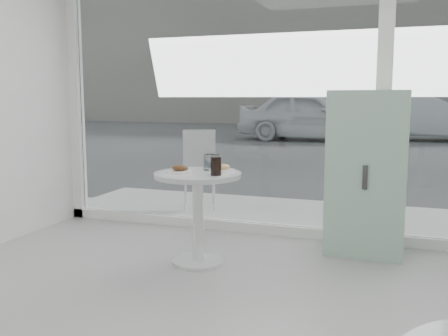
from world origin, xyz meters
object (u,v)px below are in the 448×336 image
at_px(car_silver, 419,117).
at_px(plate_donut, 222,168).
at_px(patio_chair, 200,163).
at_px(plate_fritter, 180,170).
at_px(mint_cabinet, 367,173).
at_px(cola_glass, 216,166).
at_px(water_tumbler_a, 209,162).
at_px(main_table, 198,199).
at_px(water_tumbler_b, 208,163).
at_px(car_white, 311,116).

distance_m(car_silver, plate_donut, 13.70).
bearing_deg(patio_chair, plate_fritter, -95.03).
xyz_separation_m(mint_cabinet, cola_glass, (-1.11, -0.83, 0.13)).
bearing_deg(car_silver, plate_fritter, 166.04).
xyz_separation_m(plate_donut, water_tumbler_a, (-0.14, 0.07, 0.04)).
xyz_separation_m(main_table, mint_cabinet, (1.30, 0.75, 0.17)).
bearing_deg(cola_glass, main_table, 157.92).
bearing_deg(water_tumbler_a, patio_chair, 114.86).
height_order(car_silver, water_tumbler_b, car_silver).
bearing_deg(plate_fritter, car_white, 94.68).
distance_m(mint_cabinet, car_white, 12.02).
relative_size(car_white, cola_glass, 28.76).
height_order(mint_cabinet, car_white, car_white).
bearing_deg(patio_chair, main_table, -90.97).
distance_m(main_table, water_tumbler_b, 0.33).
bearing_deg(plate_fritter, mint_cabinet, 29.25).
bearing_deg(main_table, cola_glass, -22.08).
bearing_deg(patio_chair, mint_cabinet, -51.89).
height_order(patio_chair, plate_fritter, patio_chair).
xyz_separation_m(main_table, patio_chair, (-0.76, 1.90, 0.03)).
bearing_deg(water_tumbler_a, water_tumbler_b, -77.53).
height_order(water_tumbler_a, cola_glass, cola_glass).
relative_size(car_white, water_tumbler_b, 34.84).
relative_size(mint_cabinet, plate_donut, 6.45).
xyz_separation_m(main_table, plate_donut, (0.15, 0.17, 0.24)).
distance_m(plate_fritter, water_tumbler_a, 0.32).
height_order(plate_fritter, water_tumbler_a, water_tumbler_a).
bearing_deg(water_tumbler_b, patio_chair, 114.44).
distance_m(car_silver, plate_fritter, 13.96).
height_order(plate_fritter, plate_donut, plate_fritter).
bearing_deg(cola_glass, mint_cabinet, 36.84).
relative_size(main_table, car_white, 0.16).
distance_m(car_white, water_tumbler_b, 12.40).
height_order(patio_chair, cola_glass, patio_chair).
bearing_deg(water_tumbler_b, mint_cabinet, 24.65).
bearing_deg(water_tumbler_b, cola_glass, -57.09).
height_order(patio_chair, plate_donut, patio_chair).
relative_size(main_table, plate_fritter, 3.63).
bearing_deg(plate_donut, main_table, -132.52).
bearing_deg(mint_cabinet, water_tumbler_b, -153.55).
height_order(patio_chair, car_white, car_white).
height_order(car_silver, plate_fritter, car_silver).
relative_size(mint_cabinet, water_tumbler_a, 11.17).
xyz_separation_m(main_table, cola_glass, (0.19, -0.08, 0.30)).
xyz_separation_m(main_table, car_white, (-1.16, 12.52, 0.24)).
distance_m(mint_cabinet, plate_donut, 1.29).
height_order(car_silver, water_tumbler_a, car_silver).
distance_m(mint_cabinet, cola_glass, 1.39).
xyz_separation_m(mint_cabinet, car_silver, (0.83, 12.97, 0.05)).
xyz_separation_m(plate_fritter, water_tumbler_b, (0.16, 0.22, 0.03)).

